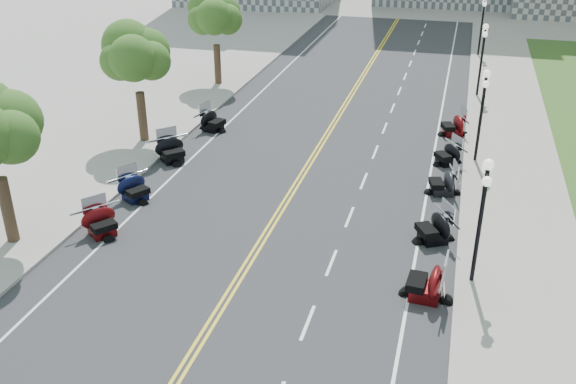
# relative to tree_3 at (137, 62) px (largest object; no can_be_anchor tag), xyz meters

# --- Properties ---
(ground) EXTENTS (160.00, 160.00, 0.00)m
(ground) POSITION_rel_tree_3_xyz_m (10.00, -14.00, -4.75)
(ground) COLOR gray
(road) EXTENTS (16.00, 90.00, 0.01)m
(road) POSITION_rel_tree_3_xyz_m (10.00, -4.00, -4.75)
(road) COLOR #333335
(road) RESTS_ON ground
(centerline_yellow_a) EXTENTS (0.12, 90.00, 0.00)m
(centerline_yellow_a) POSITION_rel_tree_3_xyz_m (9.88, -4.00, -4.74)
(centerline_yellow_a) COLOR yellow
(centerline_yellow_a) RESTS_ON road
(centerline_yellow_b) EXTENTS (0.12, 90.00, 0.00)m
(centerline_yellow_b) POSITION_rel_tree_3_xyz_m (10.12, -4.00, -4.74)
(centerline_yellow_b) COLOR yellow
(centerline_yellow_b) RESTS_ON road
(edge_line_north) EXTENTS (0.12, 90.00, 0.00)m
(edge_line_north) POSITION_rel_tree_3_xyz_m (16.40, -4.00, -4.74)
(edge_line_north) COLOR white
(edge_line_north) RESTS_ON road
(edge_line_south) EXTENTS (0.12, 90.00, 0.00)m
(edge_line_south) POSITION_rel_tree_3_xyz_m (3.60, -4.00, -4.74)
(edge_line_south) COLOR white
(edge_line_south) RESTS_ON road
(lane_dash_6) EXTENTS (0.12, 2.00, 0.00)m
(lane_dash_6) POSITION_rel_tree_3_xyz_m (13.20, -14.00, -4.74)
(lane_dash_6) COLOR white
(lane_dash_6) RESTS_ON road
(lane_dash_7) EXTENTS (0.12, 2.00, 0.00)m
(lane_dash_7) POSITION_rel_tree_3_xyz_m (13.20, -10.00, -4.74)
(lane_dash_7) COLOR white
(lane_dash_7) RESTS_ON road
(lane_dash_8) EXTENTS (0.12, 2.00, 0.00)m
(lane_dash_8) POSITION_rel_tree_3_xyz_m (13.20, -6.00, -4.74)
(lane_dash_8) COLOR white
(lane_dash_8) RESTS_ON road
(lane_dash_9) EXTENTS (0.12, 2.00, 0.00)m
(lane_dash_9) POSITION_rel_tree_3_xyz_m (13.20, -2.00, -4.74)
(lane_dash_9) COLOR white
(lane_dash_9) RESTS_ON road
(lane_dash_10) EXTENTS (0.12, 2.00, 0.00)m
(lane_dash_10) POSITION_rel_tree_3_xyz_m (13.20, 2.00, -4.74)
(lane_dash_10) COLOR white
(lane_dash_10) RESTS_ON road
(lane_dash_11) EXTENTS (0.12, 2.00, 0.00)m
(lane_dash_11) POSITION_rel_tree_3_xyz_m (13.20, 6.00, -4.74)
(lane_dash_11) COLOR white
(lane_dash_11) RESTS_ON road
(lane_dash_12) EXTENTS (0.12, 2.00, 0.00)m
(lane_dash_12) POSITION_rel_tree_3_xyz_m (13.20, 10.00, -4.74)
(lane_dash_12) COLOR white
(lane_dash_12) RESTS_ON road
(lane_dash_13) EXTENTS (0.12, 2.00, 0.00)m
(lane_dash_13) POSITION_rel_tree_3_xyz_m (13.20, 14.00, -4.74)
(lane_dash_13) COLOR white
(lane_dash_13) RESTS_ON road
(lane_dash_14) EXTENTS (0.12, 2.00, 0.00)m
(lane_dash_14) POSITION_rel_tree_3_xyz_m (13.20, 18.00, -4.74)
(lane_dash_14) COLOR white
(lane_dash_14) RESTS_ON road
(lane_dash_15) EXTENTS (0.12, 2.00, 0.00)m
(lane_dash_15) POSITION_rel_tree_3_xyz_m (13.20, 22.00, -4.74)
(lane_dash_15) COLOR white
(lane_dash_15) RESTS_ON road
(lane_dash_16) EXTENTS (0.12, 2.00, 0.00)m
(lane_dash_16) POSITION_rel_tree_3_xyz_m (13.20, 26.00, -4.74)
(lane_dash_16) COLOR white
(lane_dash_16) RESTS_ON road
(lane_dash_17) EXTENTS (0.12, 2.00, 0.00)m
(lane_dash_17) POSITION_rel_tree_3_xyz_m (13.20, 30.00, -4.74)
(lane_dash_17) COLOR white
(lane_dash_17) RESTS_ON road
(lane_dash_18) EXTENTS (0.12, 2.00, 0.00)m
(lane_dash_18) POSITION_rel_tree_3_xyz_m (13.20, 34.00, -4.74)
(lane_dash_18) COLOR white
(lane_dash_18) RESTS_ON road
(lane_dash_19) EXTENTS (0.12, 2.00, 0.00)m
(lane_dash_19) POSITION_rel_tree_3_xyz_m (13.20, 38.00, -4.74)
(lane_dash_19) COLOR white
(lane_dash_19) RESTS_ON road
(sidewalk_north) EXTENTS (5.00, 90.00, 0.15)m
(sidewalk_north) POSITION_rel_tree_3_xyz_m (20.50, -4.00, -4.67)
(sidewalk_north) COLOR #9E9991
(sidewalk_north) RESTS_ON ground
(sidewalk_south) EXTENTS (5.00, 90.00, 0.15)m
(sidewalk_south) POSITION_rel_tree_3_xyz_m (-0.50, -4.00, -4.67)
(sidewalk_south) COLOR #9E9991
(sidewalk_south) RESTS_ON ground
(street_lamp_2) EXTENTS (0.50, 1.20, 4.90)m
(street_lamp_2) POSITION_rel_tree_3_xyz_m (18.60, -10.00, -2.15)
(street_lamp_2) COLOR black
(street_lamp_2) RESTS_ON sidewalk_north
(street_lamp_3) EXTENTS (0.50, 1.20, 4.90)m
(street_lamp_3) POSITION_rel_tree_3_xyz_m (18.60, 2.00, -2.15)
(street_lamp_3) COLOR black
(street_lamp_3) RESTS_ON sidewalk_north
(street_lamp_4) EXTENTS (0.50, 1.20, 4.90)m
(street_lamp_4) POSITION_rel_tree_3_xyz_m (18.60, 14.00, -2.15)
(street_lamp_4) COLOR black
(street_lamp_4) RESTS_ON sidewalk_north
(street_lamp_5) EXTENTS (0.50, 1.20, 4.90)m
(street_lamp_5) POSITION_rel_tree_3_xyz_m (18.60, 26.00, -2.15)
(street_lamp_5) COLOR black
(street_lamp_5) RESTS_ON sidewalk_north
(tree_3) EXTENTS (4.80, 4.80, 9.20)m
(tree_3) POSITION_rel_tree_3_xyz_m (0.00, 0.00, 0.00)
(tree_3) COLOR #235619
(tree_3) RESTS_ON sidewalk_south
(tree_4) EXTENTS (4.80, 4.80, 9.20)m
(tree_4) POSITION_rel_tree_3_xyz_m (0.00, 12.00, 0.00)
(tree_4) COLOR #235619
(tree_4) RESTS_ON sidewalk_south
(motorcycle_n_6) EXTENTS (2.26, 2.26, 1.48)m
(motorcycle_n_6) POSITION_rel_tree_3_xyz_m (16.97, -11.42, -4.01)
(motorcycle_n_6) COLOR #590A0C
(motorcycle_n_6) RESTS_ON road
(motorcycle_n_7) EXTENTS (2.72, 2.72, 1.40)m
(motorcycle_n_7) POSITION_rel_tree_3_xyz_m (16.97, -7.19, -4.05)
(motorcycle_n_7) COLOR black
(motorcycle_n_7) RESTS_ON road
(motorcycle_n_8) EXTENTS (2.32, 2.32, 1.33)m
(motorcycle_n_8) POSITION_rel_tree_3_xyz_m (17.09, -2.41, -4.08)
(motorcycle_n_8) COLOR black
(motorcycle_n_8) RESTS_ON road
(motorcycle_n_9) EXTENTS (2.52, 2.52, 1.26)m
(motorcycle_n_9) POSITION_rel_tree_3_xyz_m (17.15, 1.33, -4.12)
(motorcycle_n_9) COLOR black
(motorcycle_n_9) RESTS_ON road
(motorcycle_n_10) EXTENTS (2.52, 2.52, 1.38)m
(motorcycle_n_10) POSITION_rel_tree_3_xyz_m (17.25, 5.87, -4.06)
(motorcycle_n_10) COLOR #590A0C
(motorcycle_n_10) RESTS_ON road
(motorcycle_s_6) EXTENTS (2.69, 2.69, 1.34)m
(motorcycle_s_6) POSITION_rel_tree_3_xyz_m (3.22, -10.38, -4.08)
(motorcycle_s_6) COLOR #590A0C
(motorcycle_s_6) RESTS_ON road
(motorcycle_s_7) EXTENTS (2.60, 2.60, 1.32)m
(motorcycle_s_7) POSITION_rel_tree_3_xyz_m (3.02, -6.97, -4.09)
(motorcycle_s_7) COLOR black
(motorcycle_s_7) RESTS_ON road
(motorcycle_s_8) EXTENTS (2.90, 2.90, 1.43)m
(motorcycle_s_8) POSITION_rel_tree_3_xyz_m (2.75, -2.22, -4.03)
(motorcycle_s_8) COLOR black
(motorcycle_s_8) RESTS_ON road
(motorcycle_s_9) EXTENTS (2.40, 2.40, 1.37)m
(motorcycle_s_9) POSITION_rel_tree_3_xyz_m (3.16, 2.84, -4.07)
(motorcycle_s_9) COLOR black
(motorcycle_s_9) RESTS_ON road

